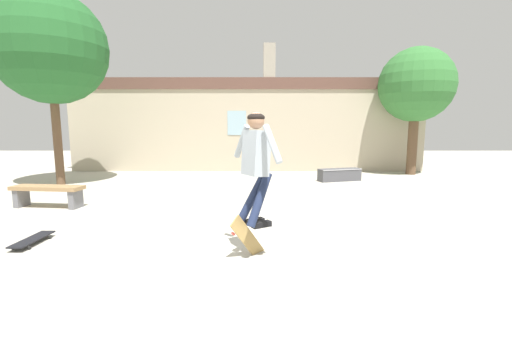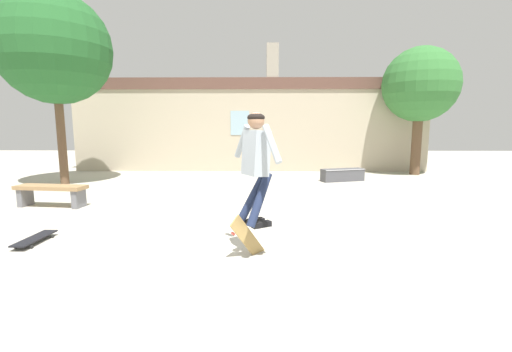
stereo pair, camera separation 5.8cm
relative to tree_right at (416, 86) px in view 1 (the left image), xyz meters
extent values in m
plane|color=#B2AD9E|center=(-5.90, -7.83, -3.10)|extent=(40.00, 40.00, 0.00)
cube|color=#B7A88E|center=(-5.90, 0.99, -1.57)|extent=(13.43, 0.40, 3.08)
cube|color=brown|center=(-5.90, 0.99, 0.18)|extent=(14.10, 0.52, 0.42)
cube|color=gray|center=(-5.07, 0.99, 1.00)|extent=(0.44, 0.44, 1.23)
cube|color=#99B7C6|center=(-6.28, 0.78, -1.27)|extent=(0.70, 0.02, 0.90)
cylinder|color=brown|center=(0.00, 0.00, -2.01)|extent=(0.34, 0.34, 2.18)
sphere|color=#337033|center=(0.00, 0.00, 0.03)|extent=(2.55, 2.55, 2.55)
cylinder|color=brown|center=(-11.35, -2.19, -1.74)|extent=(0.24, 0.24, 2.72)
sphere|color=#235B28|center=(-11.35, -2.19, 0.78)|extent=(3.12, 3.12, 3.12)
cube|color=#99754C|center=(-9.96, -5.10, -2.68)|extent=(1.52, 0.57, 0.08)
cube|color=slate|center=(-10.58, -5.03, -2.91)|extent=(0.16, 0.36, 0.38)
cube|color=slate|center=(-9.34, -5.17, -2.91)|extent=(0.16, 0.36, 0.38)
cube|color=#4C4C51|center=(-2.93, -1.52, -2.91)|extent=(1.41, 0.76, 0.39)
cube|color=#B7B7BC|center=(-2.88, -1.71, -2.73)|extent=(1.31, 0.42, 0.02)
cube|color=#9EA8B2|center=(-5.56, -7.87, -1.74)|extent=(0.40, 0.42, 0.58)
sphere|color=#A37556|center=(-5.56, -7.87, -1.33)|extent=(0.29, 0.29, 0.21)
ellipsoid|color=black|center=(-5.56, -7.87, -1.30)|extent=(0.30, 0.30, 0.12)
cylinder|color=#1E2847|center=(-5.61, -7.80, -2.32)|extent=(0.46, 0.23, 0.70)
cube|color=black|center=(-5.58, -7.78, -2.65)|extent=(0.27, 0.22, 0.07)
cylinder|color=#1E2847|center=(-5.52, -7.94, -2.32)|extent=(0.37, 0.40, 0.70)
cube|color=black|center=(-5.49, -7.93, -2.65)|extent=(0.27, 0.22, 0.07)
cylinder|color=#9EA8B2|center=(-5.75, -7.56, -1.61)|extent=(0.25, 0.35, 0.46)
cylinder|color=#9EA8B2|center=(-5.37, -8.18, -1.61)|extent=(0.25, 0.35, 0.46)
cube|color=#AD894C|center=(-5.66, -7.85, -2.88)|extent=(0.47, 0.47, 0.74)
cylinder|color=#DB3D33|center=(-5.53, -7.65, -3.01)|extent=(0.07, 0.07, 0.06)
cylinder|color=#DB3D33|center=(-5.63, -7.78, -3.14)|extent=(0.07, 0.07, 0.06)
cylinder|color=#DB3D33|center=(-5.75, -7.87, -2.63)|extent=(0.07, 0.07, 0.06)
cylinder|color=#DB3D33|center=(-5.85, -7.99, -2.76)|extent=(0.07, 0.07, 0.06)
cube|color=black|center=(-8.82, -7.39, -3.03)|extent=(0.24, 0.77, 0.02)
cylinder|color=black|center=(-8.71, -7.62, -3.08)|extent=(0.02, 0.05, 0.05)
cylinder|color=black|center=(-8.95, -7.62, -3.08)|extent=(0.02, 0.05, 0.05)
cylinder|color=black|center=(-8.70, -7.15, -3.08)|extent=(0.02, 0.05, 0.05)
cylinder|color=black|center=(-8.94, -7.15, -3.08)|extent=(0.02, 0.05, 0.05)
camera|label=1|loc=(-5.56, -12.18, -1.41)|focal=24.00mm
camera|label=2|loc=(-5.51, -12.18, -1.41)|focal=24.00mm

